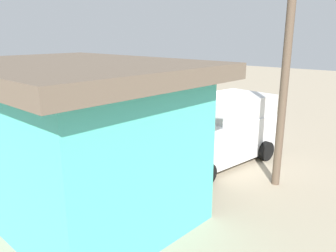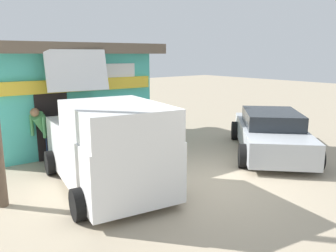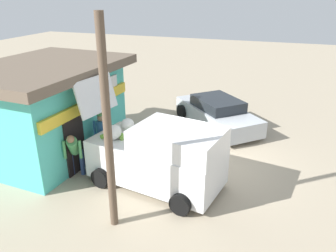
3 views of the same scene
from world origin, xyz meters
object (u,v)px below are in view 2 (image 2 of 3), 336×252
at_px(unloaded_banana_pile, 75,148).
at_px(paint_bucket, 152,146).
at_px(storefront_bar, 62,93).
at_px(vendor_standing, 92,123).
at_px(delivery_van, 107,145).
at_px(parked_sedan, 271,133).
at_px(customer_bending, 44,129).

xyz_separation_m(unloaded_banana_pile, paint_bucket, (1.95, -1.33, -0.01)).
distance_m(storefront_bar, vendor_standing, 2.15).
height_order(unloaded_banana_pile, paint_bucket, unloaded_banana_pile).
height_order(delivery_van, unloaded_banana_pile, delivery_van).
bearing_deg(parked_sedan, unloaded_banana_pile, 141.54).
relative_size(vendor_standing, customer_bending, 1.10).
bearing_deg(storefront_bar, delivery_van, -100.11).
relative_size(storefront_bar, customer_bending, 3.73).
distance_m(delivery_van, customer_bending, 2.72).
distance_m(customer_bending, unloaded_banana_pile, 1.32).
distance_m(customer_bending, paint_bucket, 3.22).
height_order(storefront_bar, vendor_standing, storefront_bar).
relative_size(delivery_van, vendor_standing, 2.63).
xyz_separation_m(delivery_van, unloaded_banana_pile, (0.53, 3.03, -0.82)).
bearing_deg(vendor_standing, customer_bending, 171.00).
distance_m(vendor_standing, paint_bucket, 1.97).
bearing_deg(storefront_bar, paint_bucket, -58.96).
xyz_separation_m(parked_sedan, paint_bucket, (-2.74, 2.39, -0.46)).
height_order(storefront_bar, parked_sedan, storefront_bar).
relative_size(storefront_bar, paint_bucket, 17.45).
height_order(parked_sedan, customer_bending, customer_bending).
distance_m(delivery_van, vendor_standing, 2.61).
height_order(parked_sedan, paint_bucket, parked_sedan).
height_order(vendor_standing, customer_bending, vendor_standing).
xyz_separation_m(storefront_bar, vendor_standing, (0.07, -2.03, -0.71)).
height_order(customer_bending, unloaded_banana_pile, customer_bending).
relative_size(customer_bending, unloaded_banana_pile, 1.70).
distance_m(parked_sedan, paint_bucket, 3.66).
bearing_deg(unloaded_banana_pile, vendor_standing, -59.54).
bearing_deg(vendor_standing, storefront_bar, 91.87).
relative_size(storefront_bar, unloaded_banana_pile, 6.33).
relative_size(storefront_bar, delivery_van, 1.29).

